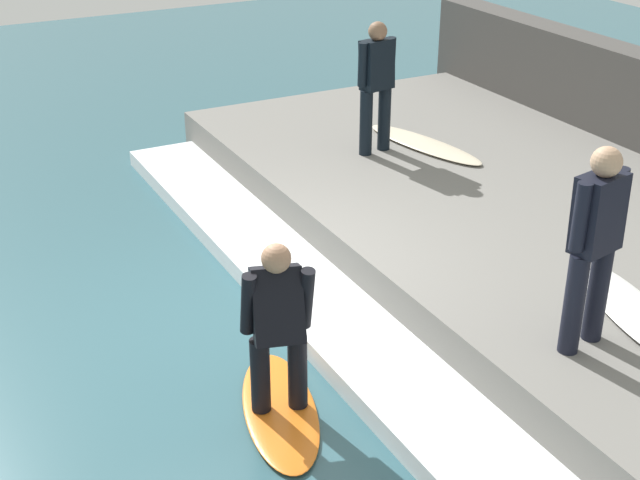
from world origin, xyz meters
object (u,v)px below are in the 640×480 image
at_px(surfer_waiting_near, 376,81).
at_px(surfboard_waiting_far, 632,310).
at_px(surfboard_riding, 280,410).
at_px(surfer_waiting_far, 595,238).
at_px(surfboard_waiting_near, 424,144).
at_px(surfer_riding, 278,320).

distance_m(surfer_waiting_near, surfboard_waiting_far, 4.44).
height_order(surfboard_riding, surfer_waiting_far, surfer_waiting_far).
xyz_separation_m(surfboard_riding, surfboard_waiting_near, (3.62, 3.43, 0.54)).
distance_m(surfboard_riding, surfer_waiting_far, 2.80).
height_order(surfboard_waiting_near, surfer_waiting_far, surfer_waiting_far).
relative_size(surfboard_riding, surfer_riding, 1.18).
bearing_deg(surfer_waiting_far, surfboard_riding, 156.66).
xyz_separation_m(surfboard_riding, surfer_waiting_near, (2.98, 3.56, 1.41)).
xyz_separation_m(surfer_waiting_near, surfer_waiting_far, (-0.78, -4.50, 0.04)).
bearing_deg(surfer_waiting_near, surfboard_waiting_near, -11.43).
bearing_deg(surfboard_riding, surfer_waiting_near, 50.08).
height_order(surfer_waiting_near, surfer_waiting_far, surfer_waiting_far).
height_order(surfboard_riding, surfer_waiting_near, surfer_waiting_near).
bearing_deg(surfboard_waiting_near, surfer_waiting_far, -108.09).
xyz_separation_m(surfer_riding, surfboard_waiting_near, (3.62, 3.43, -0.30)).
bearing_deg(surfer_waiting_near, surfboard_riding, -129.92).
bearing_deg(surfboard_riding, surfer_riding, 75.96).
bearing_deg(surfer_riding, surfboard_waiting_far, -15.18).
bearing_deg(surfboard_waiting_near, surfer_waiting_near, 168.57).
bearing_deg(surfboard_waiting_near, surfboard_riding, -136.61).
bearing_deg(surfer_waiting_near, surfer_waiting_far, -99.83).
relative_size(surfer_waiting_near, surfboard_waiting_near, 0.83).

